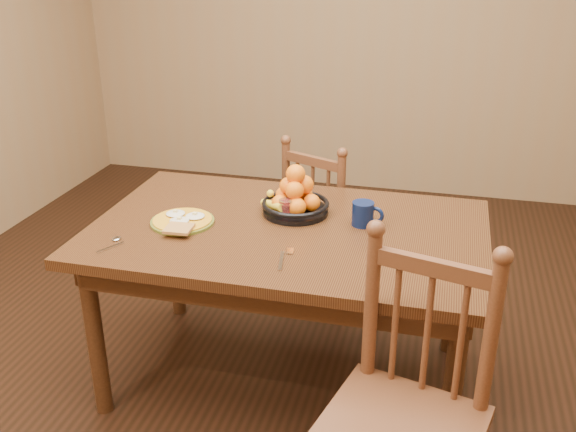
% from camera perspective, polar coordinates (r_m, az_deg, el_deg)
% --- Properties ---
extents(room, '(4.52, 5.02, 2.72)m').
position_cam_1_polar(room, '(2.43, 0.00, 11.96)').
color(room, black).
rests_on(room, ground).
extents(dining_table, '(1.60, 1.00, 0.75)m').
position_cam_1_polar(dining_table, '(2.66, 0.00, -2.67)').
color(dining_table, black).
rests_on(dining_table, ground).
extents(chair_far, '(0.53, 0.52, 0.91)m').
position_cam_1_polar(chair_far, '(3.40, 3.48, -0.74)').
color(chair_far, '#492915').
rests_on(chair_far, ground).
extents(chair_near, '(0.56, 0.54, 1.02)m').
position_cam_1_polar(chair_near, '(2.08, 10.42, -17.09)').
color(chair_near, '#492915').
rests_on(chair_near, ground).
extents(breakfast_plate, '(0.26, 0.29, 0.04)m').
position_cam_1_polar(breakfast_plate, '(2.68, -9.38, -0.43)').
color(breakfast_plate, '#59601E').
rests_on(breakfast_plate, dining_table).
extents(fork, '(0.05, 0.18, 0.00)m').
position_cam_1_polar(fork, '(2.37, -0.35, -3.70)').
color(fork, silver).
rests_on(fork, dining_table).
extents(spoon, '(0.07, 0.15, 0.01)m').
position_cam_1_polar(spoon, '(2.58, -15.16, -2.18)').
color(spoon, silver).
rests_on(spoon, dining_table).
extents(coffee_mug, '(0.13, 0.09, 0.10)m').
position_cam_1_polar(coffee_mug, '(2.64, 6.77, 0.21)').
color(coffee_mug, '#091436').
rests_on(coffee_mug, dining_table).
extents(juice_glass, '(0.06, 0.06, 0.09)m').
position_cam_1_polar(juice_glass, '(2.67, -0.15, 0.49)').
color(juice_glass, silver).
rests_on(juice_glass, dining_table).
extents(fruit_bowl, '(0.29, 0.29, 0.22)m').
position_cam_1_polar(fruit_bowl, '(2.73, 0.62, 1.50)').
color(fruit_bowl, black).
rests_on(fruit_bowl, dining_table).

